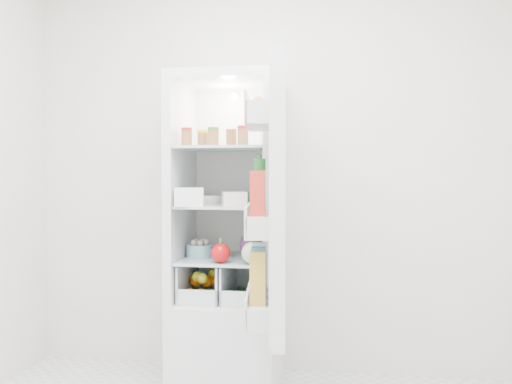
% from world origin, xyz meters
% --- Properties ---
extents(room_walls, '(3.02, 3.02, 2.61)m').
position_xyz_m(room_walls, '(0.00, 0.00, 1.59)').
color(room_walls, silver).
rests_on(room_walls, ground).
extents(refrigerator, '(0.60, 0.60, 1.80)m').
position_xyz_m(refrigerator, '(-0.20, 1.25, 0.67)').
color(refrigerator, silver).
rests_on(refrigerator, ground).
extents(shelf_low, '(0.49, 0.53, 0.01)m').
position_xyz_m(shelf_low, '(-0.20, 1.19, 0.74)').
color(shelf_low, silver).
rests_on(shelf_low, refrigerator).
extents(shelf_mid, '(0.49, 0.53, 0.02)m').
position_xyz_m(shelf_mid, '(-0.20, 1.19, 1.05)').
color(shelf_mid, silver).
rests_on(shelf_mid, refrigerator).
extents(shelf_top, '(0.49, 0.53, 0.02)m').
position_xyz_m(shelf_top, '(-0.20, 1.19, 1.38)').
color(shelf_top, silver).
rests_on(shelf_top, refrigerator).
extents(crisper_left, '(0.23, 0.46, 0.22)m').
position_xyz_m(crisper_left, '(-0.32, 1.19, 0.61)').
color(crisper_left, silver).
rests_on(crisper_left, refrigerator).
extents(crisper_right, '(0.23, 0.46, 0.22)m').
position_xyz_m(crisper_right, '(-0.08, 1.19, 0.61)').
color(crisper_right, silver).
rests_on(crisper_right, refrigerator).
extents(condiment_jars, '(0.38, 0.16, 0.08)m').
position_xyz_m(condiment_jars, '(-0.24, 1.07, 1.43)').
color(condiment_jars, '#B21919').
rests_on(condiment_jars, shelf_top).
extents(squeeze_bottle, '(0.06, 0.06, 0.18)m').
position_xyz_m(squeeze_bottle, '(-0.00, 1.26, 1.48)').
color(squeeze_bottle, white).
rests_on(squeeze_bottle, shelf_top).
extents(tub_white, '(0.19, 0.19, 0.10)m').
position_xyz_m(tub_white, '(-0.37, 0.99, 1.11)').
color(tub_white, white).
rests_on(tub_white, shelf_mid).
extents(tub_cream, '(0.16, 0.16, 0.08)m').
position_xyz_m(tub_cream, '(-0.13, 1.07, 1.10)').
color(tub_cream, silver).
rests_on(tub_cream, shelf_mid).
extents(tin_red, '(0.10, 0.10, 0.06)m').
position_xyz_m(tin_red, '(-0.12, 1.08, 1.09)').
color(tin_red, '#DE4921').
rests_on(tin_red, shelf_mid).
extents(foil_tray, '(0.21, 0.18, 0.04)m').
position_xyz_m(foil_tray, '(-0.36, 1.36, 1.08)').
color(foil_tray, silver).
rests_on(foil_tray, shelf_mid).
extents(tub_green, '(0.13, 0.15, 0.07)m').
position_xyz_m(tub_green, '(-0.04, 1.19, 1.09)').
color(tub_green, '#397F3E').
rests_on(tub_green, shelf_mid).
extents(red_cabbage, '(0.15, 0.15, 0.15)m').
position_xyz_m(red_cabbage, '(-0.05, 1.17, 0.82)').
color(red_cabbage, '#572161').
rests_on(red_cabbage, shelf_low).
extents(bell_pepper, '(0.11, 0.11, 0.11)m').
position_xyz_m(bell_pepper, '(-0.19, 0.98, 0.80)').
color(bell_pepper, '#B50B0D').
rests_on(bell_pepper, shelf_low).
extents(mushroom_bowl, '(0.19, 0.19, 0.07)m').
position_xyz_m(mushroom_bowl, '(-0.36, 1.19, 0.78)').
color(mushroom_bowl, '#88BDCB').
rests_on(mushroom_bowl, shelf_low).
extents(salad_bag, '(0.12, 0.12, 0.12)m').
position_xyz_m(salad_bag, '(-0.02, 0.97, 0.81)').
color(salad_bag, '#A9C996').
rests_on(salad_bag, shelf_low).
extents(citrus_pile, '(0.20, 0.24, 0.16)m').
position_xyz_m(citrus_pile, '(-0.32, 1.13, 0.59)').
color(citrus_pile, orange).
rests_on(citrus_pile, refrigerator).
extents(veg_pile, '(0.16, 0.30, 0.10)m').
position_xyz_m(veg_pile, '(-0.07, 1.18, 0.56)').
color(veg_pile, '#184717').
rests_on(veg_pile, refrigerator).
extents(fridge_door, '(0.24, 0.60, 1.30)m').
position_xyz_m(fridge_door, '(0.14, 0.61, 1.09)').
color(fridge_door, silver).
rests_on(fridge_door, refrigerator).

